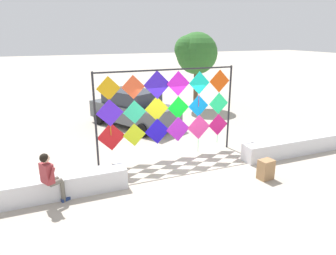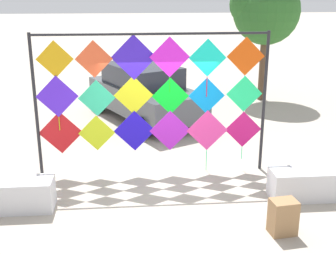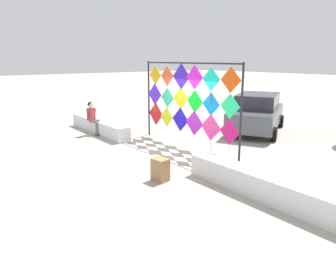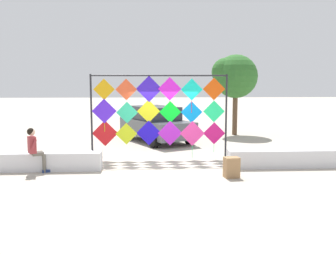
{
  "view_description": "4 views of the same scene",
  "coord_description": "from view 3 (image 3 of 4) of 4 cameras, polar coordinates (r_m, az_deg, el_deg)",
  "views": [
    {
      "loc": [
        -4.01,
        -8.5,
        4.22
      ],
      "look_at": [
        -0.23,
        0.78,
        1.15
      ],
      "focal_mm": 32.76,
      "sensor_mm": 36.0,
      "label": 1
    },
    {
      "loc": [
        -0.58,
        -8.21,
        4.05
      ],
      "look_at": [
        0.18,
        0.77,
        1.12
      ],
      "focal_mm": 47.09,
      "sensor_mm": 36.0,
      "label": 2
    },
    {
      "loc": [
        8.43,
        -6.63,
        3.24
      ],
      "look_at": [
        -0.51,
        0.39,
        0.77
      ],
      "focal_mm": 33.91,
      "sensor_mm": 36.0,
      "label": 3
    },
    {
      "loc": [
        -0.6,
        -12.44,
        2.81
      ],
      "look_at": [
        0.12,
        0.18,
        1.29
      ],
      "focal_mm": 39.34,
      "sensor_mm": 36.0,
      "label": 4
    }
  ],
  "objects": [
    {
      "name": "plaza_ledge_right",
      "position": [
        7.91,
        16.94,
        -10.12
      ],
      "size": [
        4.46,
        0.58,
        0.59
      ],
      "primitive_type": "cube",
      "color": "silver",
      "rests_on": "ground"
    },
    {
      "name": "parked_car",
      "position": [
        14.85,
        15.66,
        2.6
      ],
      "size": [
        3.69,
        4.74,
        1.7
      ],
      "color": "#4C5156",
      "rests_on": "ground"
    },
    {
      "name": "ground",
      "position": [
        11.2,
        0.06,
        -4.53
      ],
      "size": [
        120.0,
        120.0,
        0.0
      ],
      "primitive_type": "plane",
      "color": "#ADA393"
    },
    {
      "name": "plaza_ledge_left",
      "position": [
        14.45,
        -12.31,
        0.23
      ],
      "size": [
        4.46,
        0.58,
        0.59
      ],
      "primitive_type": "cube",
      "color": "silver",
      "rests_on": "ground"
    },
    {
      "name": "kite_display_rack",
      "position": [
        11.57,
        3.48,
        5.42
      ],
      "size": [
        5.01,
        0.08,
        3.15
      ],
      "color": "#232328",
      "rests_on": "ground"
    },
    {
      "name": "cardboard_box_large",
      "position": [
        8.63,
        -1.39,
        -7.58
      ],
      "size": [
        0.47,
        0.38,
        0.61
      ],
      "primitive_type": "cube",
      "rotation": [
        0.0,
        0.0,
        0.13
      ],
      "color": "#9E754C",
      "rests_on": "ground"
    },
    {
      "name": "seated_vendor",
      "position": [
        13.99,
        -13.36,
        2.06
      ],
      "size": [
        0.69,
        0.62,
        1.44
      ],
      "color": "#666056",
      "rests_on": "ground"
    }
  ]
}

